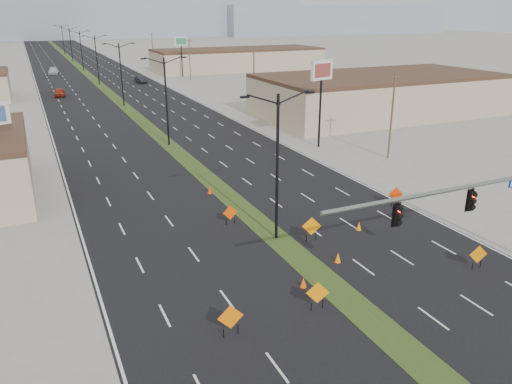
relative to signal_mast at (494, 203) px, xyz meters
name	(u,v)px	position (x,y,z in m)	size (l,w,h in m)	color
ground	(386,334)	(-8.56, -2.00, -4.79)	(600.00, 600.00, 0.00)	gray
road_surface	(97,82)	(-8.56, 98.00, -4.79)	(25.00, 400.00, 0.02)	black
median_strip	(97,82)	(-8.56, 98.00, -4.79)	(2.00, 400.00, 0.04)	#294217
building_se_near	(379,96)	(25.44, 43.00, -2.04)	(36.00, 18.00, 5.50)	tan
building_se_far	(238,60)	(29.44, 108.00, -2.29)	(44.00, 16.00, 5.00)	tan
mesa_center	(116,12)	(31.44, 298.00, 9.21)	(220.00, 50.00, 28.00)	#8491A4
mesa_east	(329,20)	(171.44, 288.00, 4.21)	(160.00, 50.00, 18.00)	#8491A4
signal_mast	(494,203)	(0.00, 0.00, 0.00)	(16.30, 0.60, 8.00)	slate
streetlight_0	(277,164)	(-8.56, 10.00, 0.63)	(5.15, 0.24, 10.02)	black
streetlight_1	(166,99)	(-8.56, 38.00, 0.63)	(5.15, 0.24, 10.02)	black
streetlight_2	(121,73)	(-8.56, 66.00, 0.63)	(5.15, 0.24, 10.02)	black
streetlight_3	(97,58)	(-8.56, 94.00, 0.63)	(5.15, 0.24, 10.02)	black
streetlight_4	(81,49)	(-8.56, 122.00, 0.63)	(5.15, 0.24, 10.02)	black
streetlight_5	(71,43)	(-8.56, 150.00, 0.63)	(5.15, 0.24, 10.02)	black
streetlight_6	(63,39)	(-8.56, 178.00, 0.63)	(5.15, 0.24, 10.02)	black
utility_pole_0	(392,115)	(11.44, 23.00, -0.12)	(1.60, 0.20, 9.00)	#4C3823
utility_pole_1	(254,77)	(11.44, 58.00, -0.12)	(1.60, 0.20, 9.00)	#4C3823
utility_pole_2	(190,59)	(11.44, 93.00, -0.12)	(1.60, 0.20, 9.00)	#4C3823
utility_pole_3	(153,49)	(11.44, 128.00, -0.12)	(1.60, 0.20, 9.00)	#4C3823
car_left	(59,92)	(-17.46, 80.73, -4.04)	(1.78, 4.42, 1.51)	maroon
car_mid	(141,80)	(0.06, 92.70, -4.09)	(1.48, 4.24, 1.40)	black
car_far	(53,71)	(-16.24, 117.61, -4.02)	(2.15, 5.30, 1.54)	silver
construction_sign_0	(231,318)	(-15.56, 1.00, -3.78)	(1.29, 0.18, 1.72)	orange
construction_sign_1	(318,294)	(-10.56, 1.23, -3.83)	(1.15, 0.49, 1.63)	orange
construction_sign_2	(230,213)	(-10.56, 13.57, -3.91)	(1.13, 0.05, 1.50)	#E54404
construction_sign_3	(312,227)	(-6.56, 8.63, -3.76)	(1.24, 0.51, 1.74)	orange
construction_sign_4	(478,255)	(0.66, 1.00, -3.88)	(1.14, 0.33, 1.55)	orange
construction_sign_5	(396,195)	(2.94, 11.45, -3.84)	(1.15, 0.48, 1.62)	red
cone_0	(303,282)	(-10.09, 3.49, -4.48)	(0.38, 0.38, 0.63)	#FF5505
cone_1	(338,258)	(-6.63, 5.21, -4.46)	(0.40, 0.40, 0.66)	orange
cone_2	(359,226)	(-2.53, 8.72, -4.47)	(0.39, 0.39, 0.64)	orange
cone_3	(210,190)	(-9.73, 20.42, -4.46)	(0.40, 0.40, 0.67)	#FF3605
pole_sign_east_near	(322,77)	(7.08, 30.10, 3.19)	(3.15, 1.26, 9.76)	black
pole_sign_east_far	(181,44)	(11.30, 98.77, 2.68)	(2.91, 1.43, 9.18)	black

